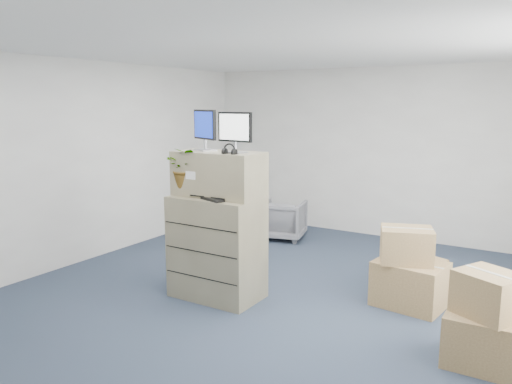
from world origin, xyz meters
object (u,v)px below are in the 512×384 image
monitor_right (235,130)px  office_chair (283,218)px  water_bottle (223,186)px  keyboard (211,197)px  potted_plant (187,173)px  filing_cabinet_lower (217,247)px  monitor_left (205,128)px

monitor_right → office_chair: monitor_right is taller
water_bottle → office_chair: bearing=103.8°
keyboard → potted_plant: (-0.36, 0.02, 0.24)m
filing_cabinet_lower → keyboard: 0.61m
keyboard → monitor_right: bearing=48.1°
keyboard → office_chair: 2.91m
monitor_left → monitor_right: monitor_left is taller
water_bottle → potted_plant: 0.45m
monitor_right → office_chair: bearing=112.8°
keyboard → potted_plant: 0.43m
filing_cabinet_lower → monitor_left: (-0.21, 0.08, 1.35)m
monitor_right → water_bottle: 0.64m
potted_plant → filing_cabinet_lower: bearing=14.7°
filing_cabinet_lower → potted_plant: potted_plant is taller
keyboard → potted_plant: bearing=-163.8°
filing_cabinet_lower → water_bottle: (0.08, 0.02, 0.72)m
potted_plant → office_chair: 2.93m
monitor_right → water_bottle: bearing=-176.9°
filing_cabinet_lower → monitor_right: (0.25, 0.02, 1.33)m
keyboard → office_chair: (-0.57, 2.73, -0.84)m
monitor_left → filing_cabinet_lower: bearing=3.4°
monitor_left → monitor_right: 0.46m
office_chair → monitor_left: bearing=84.2°
keyboard → water_bottle: bearing=83.3°
filing_cabinet_lower → monitor_left: bearing=158.4°
filing_cabinet_lower → keyboard: bearing=-82.7°
filing_cabinet_lower → potted_plant: bearing=-165.2°
monitor_left → water_bottle: monitor_left is taller
keyboard → water_bottle: size_ratio=1.99×
monitor_right → office_chair: (-0.80, 2.61, -1.57)m
filing_cabinet_lower → office_chair: (-0.56, 2.62, -0.24)m
filing_cabinet_lower → water_bottle: size_ratio=4.48×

